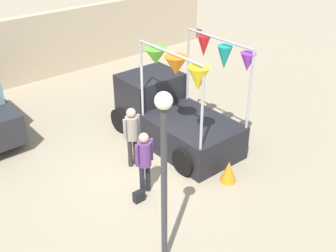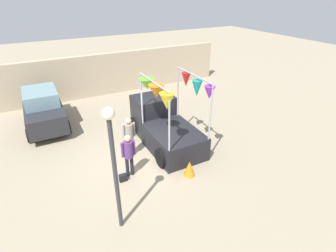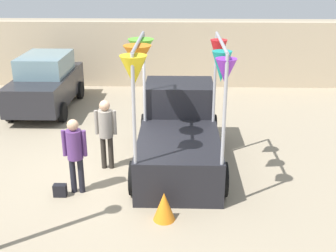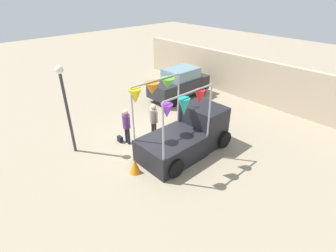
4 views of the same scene
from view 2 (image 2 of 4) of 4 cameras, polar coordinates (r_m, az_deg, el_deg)
ground_plane at (r=10.93m, az=-6.12°, el=-7.04°), size 60.00×60.00×0.00m
vendor_truck at (r=11.64m, az=-1.15°, el=0.69°), size 2.44×4.13×3.26m
parked_car at (r=14.27m, az=-25.49°, el=3.39°), size 1.88×4.00×1.88m
person_customer at (r=9.51m, az=-8.61°, el=-5.57°), size 0.53×0.34×1.72m
person_vendor at (r=10.58m, az=-8.45°, el=-1.61°), size 0.53×0.34×1.76m
handbag at (r=9.81m, az=-9.76°, el=-11.05°), size 0.28×0.16×0.28m
street_lamp at (r=6.79m, az=-11.87°, el=-6.20°), size 0.32×0.32×3.83m
brick_boundary_wall at (r=17.30m, az=-16.54°, el=10.32°), size 18.00×0.36×2.60m
folded_kite_bundle_tangerine at (r=9.87m, az=4.68°, el=-9.19°), size 0.49×0.49×0.60m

